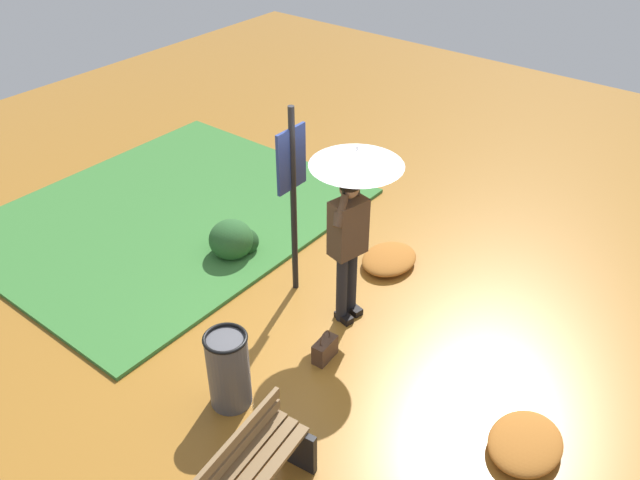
# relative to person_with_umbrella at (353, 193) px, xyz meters

# --- Properties ---
(ground_plane) EXTENTS (18.00, 18.00, 0.00)m
(ground_plane) POSITION_rel_person_with_umbrella_xyz_m (-0.14, -0.03, -1.55)
(ground_plane) COLOR #9E6623
(grass_verge) EXTENTS (4.80, 4.00, 0.05)m
(grass_verge) POSITION_rel_person_with_umbrella_xyz_m (0.07, 3.19, -1.53)
(grass_verge) COLOR #387533
(grass_verge) RESTS_ON ground_plane
(person_with_umbrella) EXTENTS (0.96, 0.96, 2.04)m
(person_with_umbrella) POSITION_rel_person_with_umbrella_xyz_m (0.00, 0.00, 0.00)
(person_with_umbrella) COLOR black
(person_with_umbrella) RESTS_ON ground_plane
(info_sign_post) EXTENTS (0.44, 0.07, 2.30)m
(info_sign_post) POSITION_rel_person_with_umbrella_xyz_m (-0.04, 0.77, -0.11)
(info_sign_post) COLOR black
(info_sign_post) RESTS_ON ground_plane
(handbag) EXTENTS (0.31, 0.16, 0.37)m
(handbag) POSITION_rel_person_with_umbrella_xyz_m (-0.77, -0.25, -1.42)
(handbag) COLOR #4C3323
(handbag) RESTS_ON ground_plane
(trash_bin) EXTENTS (0.42, 0.42, 0.83)m
(trash_bin) POSITION_rel_person_with_umbrella_xyz_m (-1.79, 0.11, -1.13)
(trash_bin) COLOR #4C4C51
(trash_bin) RESTS_ON ground_plane
(shrub_cluster) EXTENTS (0.62, 0.56, 0.50)m
(shrub_cluster) POSITION_rel_person_with_umbrella_xyz_m (-0.02, 1.78, -1.32)
(shrub_cluster) COLOR #285628
(shrub_cluster) RESTS_ON ground_plane
(leaf_pile_near_person) EXTENTS (0.79, 0.63, 0.17)m
(leaf_pile_near_person) POSITION_rel_person_with_umbrella_xyz_m (-0.58, -2.36, -1.46)
(leaf_pile_near_person) COLOR #A86023
(leaf_pile_near_person) RESTS_ON ground_plane
(leaf_pile_by_bench) EXTENTS (0.78, 0.62, 0.17)m
(leaf_pile_by_bench) POSITION_rel_person_with_umbrella_xyz_m (1.02, 0.13, -1.47)
(leaf_pile_by_bench) COLOR #A86023
(leaf_pile_by_bench) RESTS_ON ground_plane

